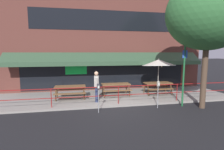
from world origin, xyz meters
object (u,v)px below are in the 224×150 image
(parking_meter_far, at_px, (158,86))
(parking_meter_near, at_px, (98,89))
(picnic_table_centre, at_px, (116,86))
(pedestrian_walking, at_px, (96,85))
(picnic_table_left, at_px, (70,89))
(patio_umbrella_right, at_px, (159,63))
(street_tree_curbside, at_px, (212,9))
(picnic_table_right, at_px, (158,85))
(street_sign_pole, at_px, (184,69))

(parking_meter_far, bearing_deg, parking_meter_near, -177.55)
(picnic_table_centre, distance_m, pedestrian_walking, 1.83)
(picnic_table_left, relative_size, pedestrian_walking, 1.05)
(picnic_table_left, height_order, pedestrian_walking, pedestrian_walking)
(pedestrian_walking, bearing_deg, picnic_table_centre, 41.04)
(picnic_table_left, xyz_separation_m, picnic_table_centre, (2.83, 0.26, 0.00))
(patio_umbrella_right, xyz_separation_m, parking_meter_far, (-1.18, -2.47, -1.03))
(patio_umbrella_right, bearing_deg, parking_meter_far, -115.45)
(picnic_table_centre, height_order, patio_umbrella_right, patio_umbrella_right)
(picnic_table_centre, relative_size, street_tree_curbside, 0.25)
(street_tree_curbside, bearing_deg, picnic_table_right, 112.39)
(parking_meter_near, xyz_separation_m, parking_meter_far, (3.07, 0.13, 0.00))
(parking_meter_far, bearing_deg, street_sign_pole, 1.91)
(patio_umbrella_right, distance_m, parking_meter_near, 5.09)
(parking_meter_near, bearing_deg, picnic_table_right, 31.71)
(picnic_table_centre, relative_size, pedestrian_walking, 1.05)
(picnic_table_centre, height_order, picnic_table_right, same)
(picnic_table_right, relative_size, patio_umbrella_right, 0.76)
(picnic_table_centre, bearing_deg, street_tree_curbside, -37.24)
(picnic_table_right, height_order, parking_meter_far, parking_meter_far)
(picnic_table_centre, distance_m, street_sign_pole, 4.20)
(picnic_table_left, xyz_separation_m, parking_meter_far, (4.48, -2.34, 0.44))
(picnic_table_left, distance_m, picnic_table_right, 5.66)
(street_sign_pole, bearing_deg, parking_meter_near, -177.72)
(picnic_table_centre, relative_size, picnic_table_right, 1.00)
(street_sign_pole, relative_size, street_tree_curbside, 0.54)
(picnic_table_left, distance_m, pedestrian_walking, 1.77)
(parking_meter_near, xyz_separation_m, street_sign_pole, (4.50, 0.18, 0.83))
(picnic_table_left, xyz_separation_m, street_tree_curbside, (6.88, -2.82, 4.22))
(picnic_table_centre, bearing_deg, picnic_table_left, -174.69)
(picnic_table_centre, bearing_deg, patio_umbrella_right, -2.63)
(patio_umbrella_right, bearing_deg, picnic_table_left, -178.65)
(picnic_table_left, xyz_separation_m, parking_meter_near, (1.41, -2.47, 0.44))
(picnic_table_left, height_order, picnic_table_right, same)
(pedestrian_walking, bearing_deg, picnic_table_right, 14.37)
(pedestrian_walking, distance_m, street_tree_curbside, 6.92)
(picnic_table_left, xyz_separation_m, picnic_table_right, (5.66, 0.15, 0.00))
(patio_umbrella_right, relative_size, parking_meter_far, 1.67)
(picnic_table_centre, bearing_deg, parking_meter_near, -117.43)
(patio_umbrella_right, xyz_separation_m, parking_meter_near, (-4.25, -2.60, -1.03))
(street_tree_curbside, bearing_deg, parking_meter_far, 168.70)
(picnic_table_right, bearing_deg, parking_meter_far, -115.26)
(street_sign_pole, bearing_deg, picnic_table_centre, 140.36)
(parking_meter_near, distance_m, parking_meter_far, 3.07)
(picnic_table_centre, xyz_separation_m, parking_meter_far, (1.65, -2.60, 0.44))
(street_sign_pole, height_order, street_tree_curbside, street_tree_curbside)
(picnic_table_centre, height_order, street_sign_pole, street_sign_pole)
(picnic_table_left, distance_m, street_tree_curbside, 8.55)
(patio_umbrella_right, bearing_deg, picnic_table_right, 90.00)
(parking_meter_near, bearing_deg, picnic_table_centre, 62.57)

